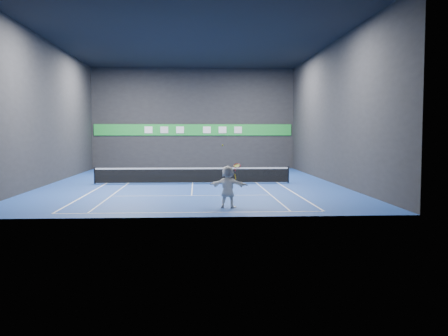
{
  "coord_description": "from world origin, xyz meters",
  "views": [
    {
      "loc": [
        0.25,
        -31.9,
        3.2
      ],
      "look_at": [
        1.6,
        -7.58,
        1.5
      ],
      "focal_mm": 40.0,
      "sensor_mm": 36.0,
      "label": 1
    }
  ],
  "objects": [
    {
      "name": "service_line_near",
      "position": [
        0.0,
        -6.4,
        0.0
      ],
      "size": [
        8.23,
        0.06,
        0.01
      ],
      "primitive_type": "cube",
      "color": "white",
      "rests_on": "ground"
    },
    {
      "name": "baseline_near",
      "position": [
        0.0,
        -11.89,
        0.0
      ],
      "size": [
        10.98,
        0.08,
        0.01
      ],
      "primitive_type": "cube",
      "color": "white",
      "rests_on": "ground"
    },
    {
      "name": "tennis_racket",
      "position": [
        1.99,
        -10.61,
        1.74
      ],
      "size": [
        0.41,
        0.32,
        0.74
      ],
      "color": "red",
      "rests_on": "player"
    },
    {
      "name": "tennis_net",
      "position": [
        0.0,
        0.0,
        0.54
      ],
      "size": [
        12.5,
        0.1,
        1.07
      ],
      "color": "black",
      "rests_on": "ground"
    },
    {
      "name": "baseline_far",
      "position": [
        0.0,
        11.89,
        0.0
      ],
      "size": [
        10.98,
        0.08,
        0.01
      ],
      "primitive_type": "cube",
      "color": "white",
      "rests_on": "ground"
    },
    {
      "name": "sideline_singles_right",
      "position": [
        4.11,
        0.0,
        0.0
      ],
      "size": [
        0.06,
        23.78,
        0.01
      ],
      "primitive_type": "cube",
      "color": "white",
      "rests_on": "ground"
    },
    {
      "name": "sideline_doubles_right",
      "position": [
        5.49,
        0.0,
        0.0
      ],
      "size": [
        0.08,
        23.78,
        0.01
      ],
      "primitive_type": "cube",
      "color": "white",
      "rests_on": "ground"
    },
    {
      "name": "ceiling",
      "position": [
        0.0,
        0.0,
        9.0
      ],
      "size": [
        26.0,
        26.0,
        0.0
      ],
      "primitive_type": "plane",
      "color": "black",
      "rests_on": "ground"
    },
    {
      "name": "wall_right",
      "position": [
        9.0,
        0.0,
        4.5
      ],
      "size": [
        0.1,
        26.0,
        9.0
      ],
      "primitive_type": "cube",
      "color": "black",
      "rests_on": "ground"
    },
    {
      "name": "wall_left",
      "position": [
        -9.0,
        0.0,
        4.5
      ],
      "size": [
        0.1,
        26.0,
        9.0
      ],
      "primitive_type": "cube",
      "color": "black",
      "rests_on": "ground"
    },
    {
      "name": "sponsor_banner",
      "position": [
        0.0,
        12.93,
        3.5
      ],
      "size": [
        17.64,
        0.11,
        1.0
      ],
      "color": "green",
      "rests_on": "wall_back"
    },
    {
      "name": "wall_back",
      "position": [
        0.0,
        13.0,
        4.5
      ],
      "size": [
        18.0,
        0.1,
        9.0
      ],
      "primitive_type": "cube",
      "color": "black",
      "rests_on": "ground"
    },
    {
      "name": "wall_front",
      "position": [
        0.0,
        -13.0,
        4.5
      ],
      "size": [
        18.0,
        0.1,
        9.0
      ],
      "primitive_type": "cube",
      "color": "black",
      "rests_on": "ground"
    },
    {
      "name": "sideline_doubles_left",
      "position": [
        -5.49,
        0.0,
        0.0
      ],
      "size": [
        0.08,
        23.78,
        0.01
      ],
      "primitive_type": "cube",
      "color": "white",
      "rests_on": "ground"
    },
    {
      "name": "tennis_ball",
      "position": [
        1.39,
        -10.45,
        2.69
      ],
      "size": [
        0.07,
        0.07,
        0.07
      ],
      "primitive_type": "sphere",
      "color": "#C8D623",
      "rests_on": "player"
    },
    {
      "name": "ground",
      "position": [
        0.0,
        0.0,
        0.0
      ],
      "size": [
        26.0,
        26.0,
        0.0
      ],
      "primitive_type": "plane",
      "color": "navy",
      "rests_on": "ground"
    },
    {
      "name": "center_service_line",
      "position": [
        0.0,
        0.0,
        0.0
      ],
      "size": [
        0.06,
        12.8,
        0.01
      ],
      "primitive_type": "cube",
      "color": "white",
      "rests_on": "ground"
    },
    {
      "name": "player",
      "position": [
        1.6,
        -10.66,
        0.91
      ],
      "size": [
        1.77,
        1.03,
        1.82
      ],
      "primitive_type": "imported",
      "rotation": [
        0.0,
        0.0,
        2.83
      ],
      "color": "white",
      "rests_on": "ground"
    },
    {
      "name": "service_line_far",
      "position": [
        0.0,
        6.4,
        0.0
      ],
      "size": [
        8.23,
        0.06,
        0.01
      ],
      "primitive_type": "cube",
      "color": "white",
      "rests_on": "ground"
    },
    {
      "name": "sideline_singles_left",
      "position": [
        -4.11,
        0.0,
        0.0
      ],
      "size": [
        0.06,
        23.78,
        0.01
      ],
      "primitive_type": "cube",
      "color": "white",
      "rests_on": "ground"
    }
  ]
}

